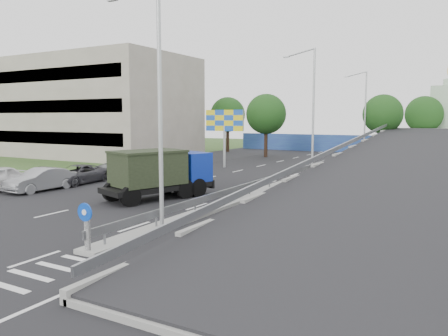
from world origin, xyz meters
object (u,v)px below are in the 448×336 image
Objects in this scene: dump_truck at (160,172)px; parked_car_b at (41,180)px; lamp_post_near at (156,92)px; lamp_post_mid at (311,105)px; billboard at (224,124)px; parked_car_d at (125,164)px; lamp_post_far at (364,109)px; parked_car_c at (77,175)px; sign_bollard at (87,227)px.

dump_truck is 8.60m from parked_car_b.
lamp_post_near and lamp_post_mid have the same top height.
parked_car_d is at bearing -122.92° from billboard.
dump_truck reaches higher than parked_car_d.
lamp_post_near is 1.00× the size of lamp_post_mid.
lamp_post_far is at bearing 65.69° from parked_car_d.
lamp_post_far is 35.30m from parked_car_c.
lamp_post_near reaches higher than parked_car_c.
parked_car_b is 3.36m from parked_car_c.
parked_car_c is (-13.27, -12.30, -5.12)m from lamp_post_mid.
billboard is 0.79× the size of dump_truck.
dump_truck reaches higher than sign_bollard.
billboard reaches higher than dump_truck.
parked_car_d is at bearing 128.83° from sign_bollard.
lamp_post_mid is 16.40m from parked_car_d.
billboard is at bearing 79.42° from parked_car_b.
sign_bollard is at bearing -30.98° from parked_car_b.
parked_car_c is at bearing 149.89° from lamp_post_near.
parked_car_c is at bearing -112.33° from lamp_post_far.
sign_bollard reaches higher than parked_car_b.
sign_bollard is 17.49m from parked_car_c.
lamp_post_near is at bearing -90.00° from lamp_post_far.
lamp_post_mid reaches higher than parked_car_c.
sign_bollard is 27.53m from billboard.
lamp_post_near is 23.87m from billboard.
parked_car_c is at bearing -137.16° from lamp_post_mid.
lamp_post_near is 2.20× the size of parked_car_b.
sign_bollard is 22.73m from parked_car_d.
dump_truck is at bearing 126.82° from lamp_post_near.
parked_car_b is (-12.80, 8.18, -0.28)m from sign_bollard.
parked_car_b is 9.64m from parked_car_d.
billboard is (-9.11, -18.00, -1.62)m from lamp_post_far.
lamp_post_far is at bearing 90.00° from lamp_post_mid.
parked_car_b is 0.84× the size of parked_car_d.
lamp_post_far is 20.24m from billboard.
lamp_post_near is 20.00m from lamp_post_mid.
lamp_post_near and lamp_post_far have the same top height.
parked_car_c is at bearing 138.80° from sign_bollard.
sign_bollard is 0.30× the size of billboard.
dump_truck reaches higher than parked_car_c.
lamp_post_mid is 20.00m from lamp_post_far.
lamp_post_near is 40.00m from lamp_post_far.
dump_truck is at bearing -107.98° from lamp_post_mid.
billboard reaches higher than parked_car_b.
lamp_post_near is at bearing 88.36° from sign_bollard.
sign_bollard is 0.24× the size of dump_truck.
sign_bollard is 44.08m from lamp_post_far.
parked_car_d is at bearing -118.81° from lamp_post_far.
dump_truck reaches higher than parked_car_b.
sign_bollard is at bearing -91.64° from lamp_post_near.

